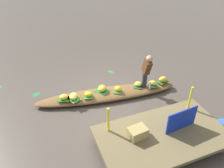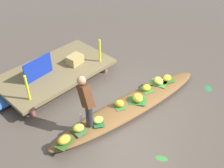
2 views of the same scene
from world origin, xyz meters
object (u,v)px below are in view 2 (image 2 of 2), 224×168
at_px(banana_bunch_7, 98,120).
at_px(banana_bunch_2, 138,98).
at_px(banana_bunch_5, 78,128).
at_px(produce_crate, 75,60).
at_px(banana_bunch_6, 120,104).
at_px(market_banner, 38,68).
at_px(banana_bunch_1, 64,140).
at_px(water_bottle, 81,118).
at_px(banana_bunch_0, 158,81).
at_px(banana_bunch_3, 146,88).
at_px(banana_bunch_4, 167,78).
at_px(vendor_boat, 130,106).
at_px(vendor_person, 86,100).

bearing_deg(banana_bunch_7, banana_bunch_2, -7.80).
relative_size(banana_bunch_5, banana_bunch_7, 1.05).
height_order(banana_bunch_5, produce_crate, produce_crate).
height_order(banana_bunch_6, market_banner, market_banner).
distance_m(banana_bunch_1, water_bottle, 0.67).
distance_m(banana_bunch_0, market_banner, 3.25).
bearing_deg(banana_bunch_6, banana_bunch_3, -4.52).
height_order(banana_bunch_4, banana_bunch_6, banana_bunch_6).
bearing_deg(vendor_boat, banana_bunch_3, 10.21).
xyz_separation_m(banana_bunch_5, banana_bunch_6, (1.22, -0.11, 0.01)).
bearing_deg(water_bottle, banana_bunch_0, -9.07).
distance_m(water_bottle, produce_crate, 2.30).
distance_m(banana_bunch_5, market_banner, 2.23).
xyz_separation_m(banana_bunch_2, banana_bunch_5, (-1.68, 0.29, -0.02)).
relative_size(vendor_boat, market_banner, 5.24).
relative_size(banana_bunch_6, water_bottle, 0.90).
relative_size(banana_bunch_2, banana_bunch_5, 1.18).
xyz_separation_m(banana_bunch_0, banana_bunch_6, (-1.42, 0.13, 0.00)).
xyz_separation_m(banana_bunch_1, banana_bunch_6, (1.66, -0.05, -0.01)).
bearing_deg(vendor_person, banana_bunch_4, -7.67).
height_order(banana_bunch_0, banana_bunch_1, banana_bunch_1).
distance_m(banana_bunch_2, banana_bunch_5, 1.71).
height_order(banana_bunch_1, banana_bunch_3, banana_bunch_1).
bearing_deg(banana_bunch_4, banana_bunch_2, 178.93).
relative_size(banana_bunch_1, produce_crate, 0.66).
bearing_deg(banana_bunch_6, banana_bunch_7, -178.39).
bearing_deg(vendor_boat, banana_bunch_2, -18.56).
height_order(banana_bunch_1, banana_bunch_2, banana_bunch_2).
bearing_deg(banana_bunch_1, vendor_boat, -4.71).
bearing_deg(banana_bunch_6, market_banner, 108.52).
bearing_deg(banana_bunch_1, banana_bunch_3, -2.86).
xyz_separation_m(banana_bunch_3, vendor_person, (-1.88, 0.22, 0.62)).
height_order(banana_bunch_6, banana_bunch_7, banana_bunch_6).
relative_size(vendor_boat, banana_bunch_2, 15.35).
height_order(vendor_person, water_bottle, vendor_person).
bearing_deg(water_bottle, market_banner, 82.44).
height_order(banana_bunch_3, banana_bunch_7, banana_bunch_3).
distance_m(banana_bunch_1, banana_bunch_7, 0.92).
height_order(vendor_boat, market_banner, market_banner).
xyz_separation_m(vendor_person, produce_crate, (1.28, 1.96, -0.43)).
distance_m(banana_bunch_3, vendor_person, 1.99).
bearing_deg(banana_bunch_4, vendor_person, 172.33).
xyz_separation_m(banana_bunch_0, banana_bunch_7, (-2.16, 0.11, -0.01)).
bearing_deg(market_banner, banana_bunch_0, -52.30).
distance_m(banana_bunch_3, banana_bunch_5, 2.19).
relative_size(banana_bunch_1, banana_bunch_2, 0.96).
distance_m(vendor_boat, banana_bunch_4, 1.42).
distance_m(banana_bunch_3, produce_crate, 2.26).
bearing_deg(water_bottle, banana_bunch_5, -141.96).
distance_m(banana_bunch_6, market_banner, 2.41).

